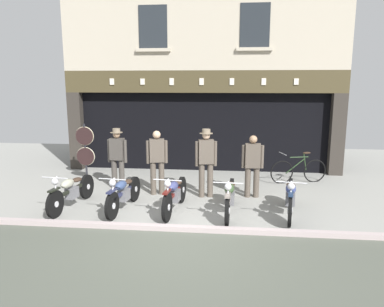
{
  "coord_description": "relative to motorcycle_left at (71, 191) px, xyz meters",
  "views": [
    {
      "loc": [
        0.93,
        -6.85,
        2.94
      ],
      "look_at": [
        -0.09,
        2.82,
        1.05
      ],
      "focal_mm": 34.58,
      "sensor_mm": 36.0,
      "label": 1
    }
  ],
  "objects": [
    {
      "name": "motorcycle_right",
      "position": [
        5.07,
        -0.01,
        0.02
      ],
      "size": [
        0.62,
        1.97,
        0.93
      ],
      "rotation": [
        0.0,
        0.0,
        2.99
      ],
      "color": "black",
      "rests_on": "ground"
    },
    {
      "name": "motorcycle_left",
      "position": [
        0.0,
        0.0,
        0.0
      ],
      "size": [
        0.62,
        2.03,
        0.91
      ],
      "rotation": [
        0.0,
        0.0,
        3.03
      ],
      "color": "black",
      "rests_on": "ground"
    },
    {
      "name": "shopkeeper_center",
      "position": [
        1.82,
        1.27,
        0.53
      ],
      "size": [
        0.55,
        0.3,
        1.7
      ],
      "rotation": [
        0.0,
        0.0,
        3.38
      ],
      "color": "brown",
      "rests_on": "ground"
    },
    {
      "name": "shop_facade",
      "position": [
        2.79,
        5.82,
        1.27
      ],
      "size": [
        9.33,
        4.42,
        6.13
      ],
      "color": "black",
      "rests_on": "ground"
    },
    {
      "name": "leaning_bicycle",
      "position": [
        5.75,
        2.84,
        -0.04
      ],
      "size": [
        1.68,
        0.62,
        0.94
      ],
      "rotation": [
        0.0,
        0.0,
        1.84
      ],
      "color": "black",
      "rests_on": "ground"
    },
    {
      "name": "motorcycle_center_left",
      "position": [
        1.28,
        -0.04,
        0.0
      ],
      "size": [
        0.62,
        1.94,
        0.9
      ],
      "rotation": [
        0.0,
        0.0,
        3.03
      ],
      "color": "black",
      "rests_on": "ground"
    },
    {
      "name": "salesman_left",
      "position": [
        0.62,
        1.68,
        0.52
      ],
      "size": [
        0.56,
        0.34,
        1.69
      ],
      "rotation": [
        0.0,
        0.0,
        3.05
      ],
      "color": "#47423D",
      "rests_on": "ground"
    },
    {
      "name": "motorcycle_center_right",
      "position": [
        3.73,
        -0.05,
        0.01
      ],
      "size": [
        0.62,
        2.05,
        0.91
      ],
      "rotation": [
        0.0,
        0.0,
        3.08
      ],
      "color": "black",
      "rests_on": "ground"
    },
    {
      "name": "advert_board_near",
      "position": [
        4.01,
        4.2,
        1.41
      ],
      "size": [
        0.76,
        0.03,
        1.02
      ],
      "color": "silver"
    },
    {
      "name": "salesman_right",
      "position": [
        3.11,
        1.18,
        0.57
      ],
      "size": [
        0.55,
        0.34,
        1.78
      ],
      "rotation": [
        0.0,
        0.0,
        3.32
      ],
      "color": "brown",
      "rests_on": "ground"
    },
    {
      "name": "tyre_sign_pole",
      "position": [
        -0.64,
        2.53,
        0.59
      ],
      "size": [
        0.57,
        0.06,
        1.71
      ],
      "color": "#232328",
      "rests_on": "ground"
    },
    {
      "name": "motorcycle_center",
      "position": [
        2.47,
        -0.01,
        0.01
      ],
      "size": [
        0.62,
        1.98,
        0.92
      ],
      "rotation": [
        0.0,
        0.0,
        3.04
      ],
      "color": "black",
      "rests_on": "ground"
    },
    {
      "name": "assistant_far_right",
      "position": [
        4.29,
        1.28,
        0.47
      ],
      "size": [
        0.56,
        0.25,
        1.61
      ],
      "rotation": [
        0.0,
        0.0,
        3.17
      ],
      "color": "brown",
      "rests_on": "ground"
    },
    {
      "name": "ground",
      "position": [
        2.79,
        -2.18,
        -0.46
      ],
      "size": [
        21.03,
        22.0,
        0.18
      ],
      "color": "gray"
    }
  ]
}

